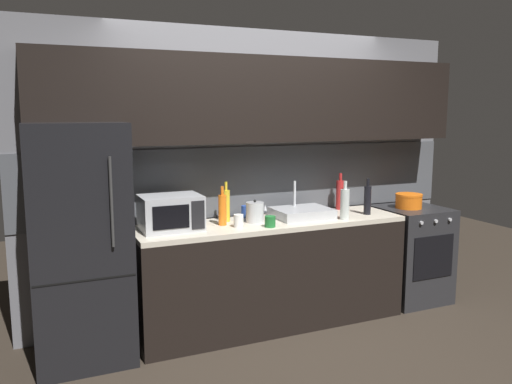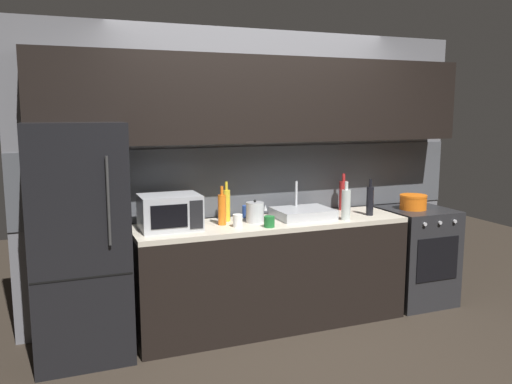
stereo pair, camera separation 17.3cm
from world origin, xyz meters
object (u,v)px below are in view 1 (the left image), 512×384
Objects in this scene: wine_bottle_yellow at (226,205)px; oven_range at (411,254)px; mug_green at (270,222)px; wine_bottle_red at (340,194)px; wine_bottle_dark at (367,200)px; wine_bottle_orange at (222,209)px; mug_blue at (246,212)px; mug_white at (239,221)px; refrigerator at (79,244)px; wine_bottle_clear at (345,204)px; cooking_pot at (409,201)px; microwave at (171,213)px; kettle at (255,212)px.

oven_range is at bearing -4.46° from wine_bottle_yellow.
wine_bottle_yellow reaches higher than mug_green.
wine_bottle_red is at bearing 162.31° from oven_range.
mug_green is at bearing -173.52° from wine_bottle_dark.
mug_blue is at bearing 34.60° from wine_bottle_orange.
wine_bottle_orange is at bearing 125.82° from mug_white.
refrigerator is 2.36m from wine_bottle_red.
mug_blue is (-0.73, 0.41, -0.08)m from wine_bottle_clear.
refrigerator is 1.44m from mug_green.
wine_bottle_clear is (-0.90, -0.19, 0.58)m from oven_range.
wine_bottle_clear is at bearing -167.91° from oven_range.
cooking_pot is at bearing 12.93° from wine_bottle_clear.
wine_bottle_clear reaches higher than oven_range.
refrigerator is 1.41m from mug_blue.
wine_bottle_red is at bearing 15.63° from mug_white.
mug_white is at bearing 174.71° from wine_bottle_clear.
microwave is 0.78m from mug_green.
mug_blue is (-1.04, 0.30, -0.08)m from wine_bottle_dark.
wine_bottle_red is 3.87× the size of mug_green.
wine_bottle_red reaches higher than mug_green.
mug_white is 1.16× the size of mug_green.
mug_green is (0.04, -0.21, -0.04)m from kettle.
wine_bottle_dark is at bearing -16.35° from mug_blue.
wine_bottle_clear is (-0.22, -0.41, -0.01)m from wine_bottle_red.
wine_bottle_dark reaches higher than mug_blue.
wine_bottle_red is at bearing 6.74° from microwave.
kettle is (1.39, 0.01, 0.12)m from refrigerator.
mug_blue is at bearing 15.55° from microwave.
wine_bottle_yellow is 1.33× the size of cooking_pot.
refrigerator is at bearing 179.98° from oven_range.
wine_bottle_dark is 0.98× the size of wine_bottle_clear.
wine_bottle_dark is (2.43, -0.09, 0.17)m from refrigerator.
wine_bottle_dark is (1.25, -0.23, -0.01)m from wine_bottle_yellow.
mug_blue is 0.42× the size of cooking_pot.
wine_bottle_orange is 0.17m from mug_white.
refrigerator is 2.14m from wine_bottle_clear.
microwave is 0.52m from wine_bottle_yellow.
wine_bottle_red is (0.96, 0.20, 0.06)m from kettle.
kettle reaches higher than cooking_pot.
wine_bottle_clear is 3.21× the size of mug_white.
microwave is 1.44× the size of wine_bottle_dark.
wine_bottle_yellow reaches higher than mug_blue.
mug_white is at bearing -164.37° from wine_bottle_red.
wine_bottle_orange reaches higher than microwave.
mug_blue is at bearing 94.11° from mug_green.
cooking_pot reaches higher than oven_range.
mug_blue is at bearing 172.17° from cooking_pot.
wine_bottle_dark is at bearing -170.64° from cooking_pot.
microwave is at bearing 1.55° from refrigerator.
wine_bottle_dark is 0.32m from wine_bottle_clear.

